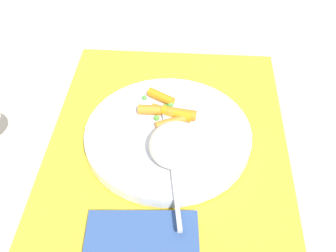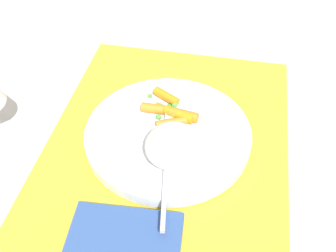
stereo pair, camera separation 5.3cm
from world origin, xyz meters
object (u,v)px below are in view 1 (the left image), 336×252
carrot_portion (169,111)px  napkin (142,242)px  rice_mound (176,144)px  plate (168,135)px  fork (171,153)px

carrot_portion → napkin: carrot_portion is taller
rice_mound → napkin: size_ratio=0.62×
carrot_portion → napkin: (-0.21, 0.02, -0.02)m
plate → rice_mound: size_ratio=2.90×
rice_mound → napkin: (-0.13, 0.03, -0.03)m
plate → carrot_portion: carrot_portion is taller
carrot_portion → napkin: 0.22m
rice_mound → fork: size_ratio=0.42×
plate → fork: size_ratio=1.21×
fork → carrot_portion: bearing=5.9°
plate → rice_mound: (-0.04, -0.01, 0.03)m
carrot_portion → fork: (-0.08, -0.01, -0.00)m
carrot_portion → fork: carrot_portion is taller
rice_mound → plate: bearing=18.1°
napkin → rice_mound: bearing=-14.3°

